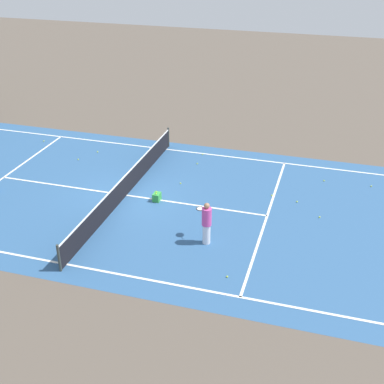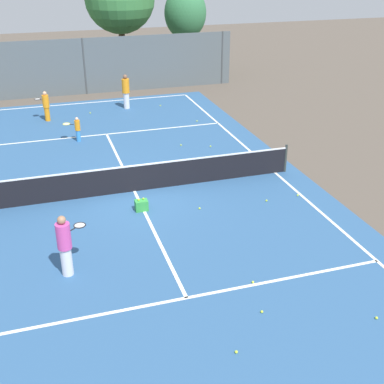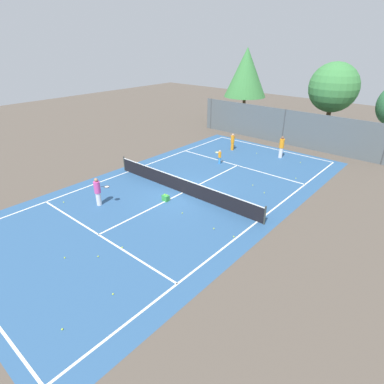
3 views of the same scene
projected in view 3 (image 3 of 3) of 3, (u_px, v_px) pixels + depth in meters
ground_plane at (183, 193)px, 20.44m from camera, size 80.00×80.00×0.00m
court_surface at (183, 193)px, 20.44m from camera, size 13.00×25.00×0.01m
tennis_net at (183, 186)px, 20.22m from camera, size 11.90×0.10×1.10m
perimeter_fence at (284, 127)px, 29.28m from camera, size 18.00×0.12×3.20m
tree_0 at (334, 88)px, 28.24m from camera, size 4.36×4.36×7.22m
tree_1 at (246, 72)px, 34.83m from camera, size 4.66×4.66×8.19m
player_0 at (220, 156)px, 24.97m from camera, size 0.79×0.61×1.11m
player_1 at (98, 191)px, 18.57m from camera, size 0.87×0.79×1.75m
player_2 at (281, 147)px, 26.06m from camera, size 0.39×0.39×1.82m
player_3 at (233, 142)px, 27.92m from camera, size 0.76×0.81×1.49m
ball_crate at (166, 198)px, 19.38m from camera, size 0.42×0.30×0.43m
tennis_ball_0 at (296, 178)px, 22.48m from camera, size 0.07×0.07×0.07m
tennis_ball_1 at (122, 247)px, 15.06m from camera, size 0.07×0.07×0.07m
tennis_ball_2 at (214, 229)px, 16.54m from camera, size 0.07×0.07×0.07m
tennis_ball_3 at (300, 163)px, 25.29m from camera, size 0.07×0.07×0.07m
tennis_ball_4 at (64, 202)px, 19.20m from camera, size 0.07×0.07×0.07m
tennis_ball_5 at (234, 237)px, 15.87m from camera, size 0.07×0.07×0.07m
tennis_ball_6 at (65, 258)px, 14.35m from camera, size 0.07×0.07×0.07m
tennis_ball_7 at (113, 294)px, 12.31m from camera, size 0.07×0.07×0.07m
tennis_ball_8 at (182, 213)px, 18.02m from camera, size 0.07×0.07×0.07m
tennis_ball_9 at (62, 329)px, 10.83m from camera, size 0.07×0.07×0.07m
tennis_ball_10 at (253, 185)px, 21.41m from camera, size 0.07×0.07×0.07m
tennis_ball_11 at (257, 153)px, 27.37m from camera, size 0.07×0.07×0.07m
tennis_ball_12 at (264, 193)px, 20.36m from camera, size 0.07×0.07×0.07m
tennis_ball_13 at (98, 256)px, 14.44m from camera, size 0.07×0.07×0.07m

